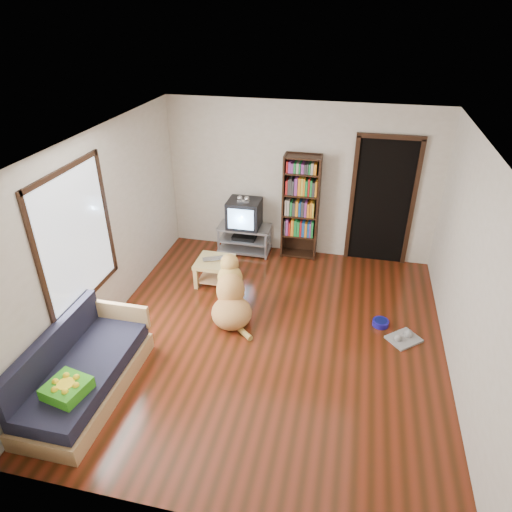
% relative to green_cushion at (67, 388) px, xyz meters
% --- Properties ---
extents(ground, '(5.00, 5.00, 0.00)m').
position_rel_green_cushion_xyz_m(ground, '(1.75, 1.81, -0.49)').
color(ground, '#602110').
rests_on(ground, ground).
extents(ceiling, '(5.00, 5.00, 0.00)m').
position_rel_green_cushion_xyz_m(ceiling, '(1.75, 1.81, 2.11)').
color(ceiling, white).
rests_on(ceiling, ground).
extents(wall_back, '(4.50, 0.00, 4.50)m').
position_rel_green_cushion_xyz_m(wall_back, '(1.75, 4.31, 0.81)').
color(wall_back, beige).
rests_on(wall_back, ground).
extents(wall_front, '(4.50, 0.00, 4.50)m').
position_rel_green_cushion_xyz_m(wall_front, '(1.75, -0.69, 0.81)').
color(wall_front, beige).
rests_on(wall_front, ground).
extents(wall_left, '(0.00, 5.00, 5.00)m').
position_rel_green_cushion_xyz_m(wall_left, '(-0.50, 1.81, 0.81)').
color(wall_left, beige).
rests_on(wall_left, ground).
extents(wall_right, '(0.00, 5.00, 5.00)m').
position_rel_green_cushion_xyz_m(wall_right, '(4.00, 1.81, 0.81)').
color(wall_right, beige).
rests_on(wall_right, ground).
extents(green_cushion, '(0.46, 0.46, 0.13)m').
position_rel_green_cushion_xyz_m(green_cushion, '(0.00, 0.00, 0.00)').
color(green_cushion, green).
rests_on(green_cushion, sofa).
extents(laptop, '(0.39, 0.33, 0.03)m').
position_rel_green_cushion_xyz_m(laptop, '(0.64, 2.94, -0.07)').
color(laptop, '#B7B7BC').
rests_on(laptop, coffee_table).
extents(dog_bowl, '(0.22, 0.22, 0.08)m').
position_rel_green_cushion_xyz_m(dog_bowl, '(3.19, 2.41, -0.45)').
color(dog_bowl, navy).
rests_on(dog_bowl, ground).
extents(grey_rag, '(0.51, 0.50, 0.03)m').
position_rel_green_cushion_xyz_m(grey_rag, '(3.49, 2.16, -0.47)').
color(grey_rag, gray).
rests_on(grey_rag, ground).
extents(window, '(0.03, 1.46, 1.70)m').
position_rel_green_cushion_xyz_m(window, '(-0.48, 1.31, 1.01)').
color(window, white).
rests_on(window, wall_left).
extents(doorway, '(1.03, 0.05, 2.19)m').
position_rel_green_cushion_xyz_m(doorway, '(3.10, 4.29, 0.63)').
color(doorway, black).
rests_on(doorway, wall_back).
extents(tv_stand, '(0.90, 0.45, 0.50)m').
position_rel_green_cushion_xyz_m(tv_stand, '(0.85, 4.06, -0.22)').
color(tv_stand, '#99999E').
rests_on(tv_stand, ground).
extents(crt_tv, '(0.55, 0.52, 0.58)m').
position_rel_green_cushion_xyz_m(crt_tv, '(0.85, 4.08, 0.26)').
color(crt_tv, black).
rests_on(crt_tv, tv_stand).
extents(bookshelf, '(0.60, 0.30, 1.80)m').
position_rel_green_cushion_xyz_m(bookshelf, '(1.80, 4.15, 0.52)').
color(bookshelf, black).
rests_on(bookshelf, ground).
extents(sofa, '(0.80, 1.80, 0.80)m').
position_rel_green_cushion_xyz_m(sofa, '(-0.12, 0.42, -0.22)').
color(sofa, tan).
rests_on(sofa, ground).
extents(coffee_table, '(0.55, 0.55, 0.40)m').
position_rel_green_cushion_xyz_m(coffee_table, '(0.64, 2.97, -0.21)').
color(coffee_table, tan).
rests_on(coffee_table, ground).
extents(dog, '(0.73, 1.00, 0.90)m').
position_rel_green_cushion_xyz_m(dog, '(1.13, 2.16, -0.16)').
color(dog, tan).
rests_on(dog, ground).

